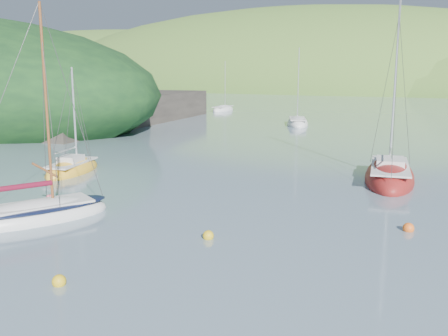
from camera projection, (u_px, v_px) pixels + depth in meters
The scene contains 8 objects.
ground at pixel (76, 249), 18.55m from camera, with size 700.00×700.00×0.00m, color slate.
shoreline_hills at pixel (438, 90), 169.59m from camera, with size 690.00×135.00×56.00m.
daysailer_white at pixel (36, 215), 22.16m from camera, with size 4.85×6.97×10.08m.
sloop_red at pixel (389, 177), 29.95m from camera, with size 4.62×8.70×12.25m.
sailboat_yellow at pixel (72, 170), 32.52m from camera, with size 3.83×5.98×7.39m.
distant_sloop_a at pixel (297, 124), 60.30m from camera, with size 5.15×7.41×10.02m.
distant_sloop_c at pixel (223, 110), 81.43m from camera, with size 2.59×6.23×8.70m.
mooring_buoys at pixel (179, 219), 21.95m from camera, with size 21.71×14.52×0.47m.
Camera 1 is at (13.62, -12.46, 6.56)m, focal length 40.00 mm.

